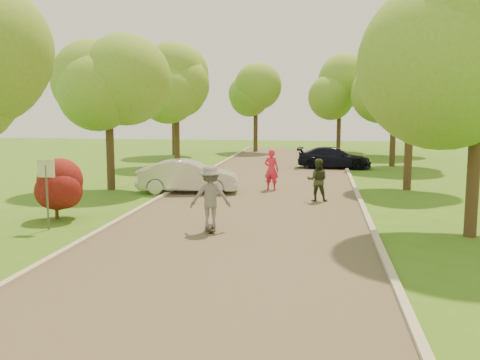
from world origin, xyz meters
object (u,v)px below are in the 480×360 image
Objects in this scene: silver_sedan at (188,176)px; dark_sedan at (334,158)px; longboard at (211,228)px; street_sign at (46,179)px; person_olive at (317,180)px; skateboarder at (210,197)px; person_striped at (271,170)px.

silver_sedan is 12.49m from dark_sedan.
street_sign is at bearing -8.34° from longboard.
person_olive is at bearing -133.08° from longboard.
skateboarder is (4.98, 0.51, -0.50)m from street_sign.
street_sign is 20.43m from dark_sedan.
longboard is 0.53× the size of skateboarder.
skateboarder is at bearing 5.83° from street_sign.
skateboarder is at bearing 98.75° from person_striped.
skateboarder is (0.00, -0.00, 0.96)m from longboard.
skateboarder is at bearing 82.95° from longboard.
dark_sedan is 2.42× the size of person_striped.
street_sign is at bearing -8.34° from skateboarder.
silver_sedan is at bearing -85.03° from longboard.
street_sign is 5.03m from skateboarder.
longboard is at bearing -167.12° from silver_sedan.
street_sign is 0.50× the size of silver_sedan.
silver_sedan is at bearing 71.92° from street_sign.
street_sign is 2.16× the size of longboard.
street_sign is 1.15× the size of skateboarder.
street_sign is at bearing 155.65° from silver_sedan.
skateboarder reaches higher than person_striped.
person_striped is (-3.04, -9.30, 0.28)m from dark_sedan.
longboard is 0.59× the size of person_olive.
street_sign is 0.48× the size of dark_sedan.
person_striped is 1.09× the size of person_olive.
person_olive is (3.17, 5.74, -0.21)m from skateboarder.
dark_sedan reaches higher than longboard.
person_olive reaches higher than silver_sedan.
person_striped is at bearing -76.09° from silver_sedan.
street_sign is at bearing 71.98° from person_striped.
person_olive is at bearing 177.54° from dark_sedan.
skateboarder is (2.48, -7.15, 0.35)m from silver_sedan.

